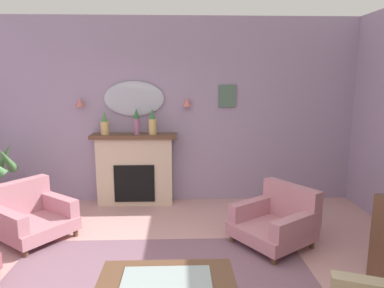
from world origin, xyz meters
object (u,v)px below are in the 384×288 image
at_px(mantel_vase_right, 105,124).
at_px(wall_sconce_left, 80,102).
at_px(mantel_vase_centre, 153,123).
at_px(coffee_table, 167,285).
at_px(mantel_vase_left, 137,121).
at_px(wall_sconce_right, 187,102).
at_px(fireplace, 135,170).
at_px(armchair_beside_couch, 31,215).
at_px(wall_mirror, 134,99).
at_px(armchair_by_coffee_table, 277,220).
at_px(framed_picture, 227,96).

distance_m(mantel_vase_right, wall_sconce_left, 0.54).
bearing_deg(mantel_vase_centre, wall_sconce_left, 174.04).
height_order(mantel_vase_right, coffee_table, mantel_vase_right).
bearing_deg(mantel_vase_left, wall_sconce_right, 8.53).
bearing_deg(fireplace, mantel_vase_right, -176.40).
bearing_deg(armchair_beside_couch, mantel_vase_right, 57.86).
bearing_deg(coffee_table, mantel_vase_left, 101.00).
xyz_separation_m(mantel_vase_right, coffee_table, (1.07, -2.92, -0.94)).
height_order(wall_mirror, wall_sconce_right, wall_mirror).
bearing_deg(mantel_vase_right, mantel_vase_left, 0.00).
bearing_deg(armchair_beside_couch, wall_mirror, 48.57).
bearing_deg(coffee_table, fireplace, 101.84).
bearing_deg(mantel_vase_centre, mantel_vase_left, 180.00).
bearing_deg(wall_mirror, mantel_vase_centre, -29.54).
bearing_deg(armchair_by_coffee_table, framed_picture, 104.83).
bearing_deg(fireplace, wall_sconce_right, 6.16).
height_order(framed_picture, armchair_by_coffee_table, framed_picture).
xyz_separation_m(mantel_vase_centre, armchair_by_coffee_table, (1.63, -1.45, -1.04)).
bearing_deg(wall_mirror, wall_sconce_left, -176.63).
distance_m(wall_sconce_right, coffee_table, 3.30).
distance_m(fireplace, armchair_beside_couch, 1.72).
bearing_deg(wall_sconce_right, mantel_vase_left, -171.47).
bearing_deg(wall_sconce_left, armchair_beside_couch, -104.69).
relative_size(wall_sconce_left, wall_sconce_right, 1.00).
relative_size(mantel_vase_left, mantel_vase_centre, 1.02).
relative_size(mantel_vase_centre, coffee_table, 0.37).
relative_size(mantel_vase_centre, wall_mirror, 0.42).
relative_size(wall_sconce_left, armchair_beside_couch, 0.12).
bearing_deg(mantel_vase_right, mantel_vase_centre, 0.00).
relative_size(fireplace, mantel_vase_right, 3.72).
xyz_separation_m(wall_sconce_left, framed_picture, (2.35, 0.06, 0.09)).
distance_m(mantel_vase_centre, framed_picture, 1.28).
xyz_separation_m(mantel_vase_left, framed_picture, (1.45, 0.18, 0.37)).
distance_m(fireplace, wall_sconce_right, 1.38).
bearing_deg(wall_sconce_left, mantel_vase_left, -7.59).
distance_m(wall_sconce_right, armchair_beside_couch, 2.77).
distance_m(mantel_vase_right, mantel_vase_centre, 0.75).
distance_m(wall_sconce_left, wall_sconce_right, 1.70).
xyz_separation_m(mantel_vase_right, mantel_vase_left, (0.50, 0.00, 0.05)).
bearing_deg(mantel_vase_left, armchair_beside_couch, -136.46).
distance_m(wall_sconce_left, armchair_beside_couch, 1.91).
bearing_deg(mantel_vase_right, armchair_by_coffee_table, -31.32).
distance_m(fireplace, armchair_by_coffee_table, 2.45).
xyz_separation_m(wall_mirror, armchair_beside_couch, (-1.19, -1.35, -1.40)).
xyz_separation_m(mantel_vase_left, armchair_beside_couch, (-1.24, -1.18, -1.07)).
distance_m(fireplace, wall_sconce_left, 1.38).
height_order(armchair_by_coffee_table, armchair_beside_couch, same).
height_order(mantel_vase_right, armchair_by_coffee_table, mantel_vase_right).
distance_m(mantel_vase_right, armchair_by_coffee_table, 2.97).
relative_size(fireplace, mantel_vase_centre, 3.38).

